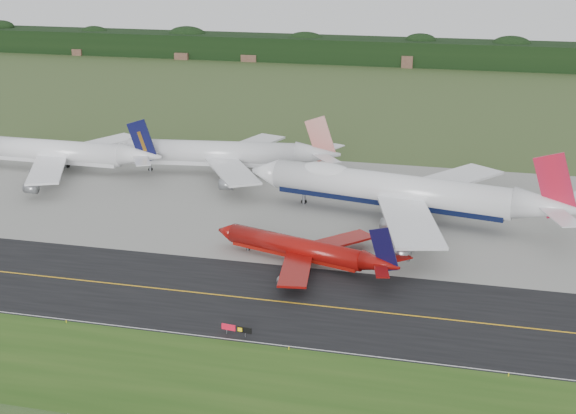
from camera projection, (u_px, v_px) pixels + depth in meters
The scene contains 15 objects.
ground at pixel (288, 293), 146.44m from camera, with size 600.00×600.00×0.00m, color #344520.
grass_verge at pixel (230, 394), 114.29m from camera, with size 400.00×30.00×0.01m, color #274E16.
taxiway at pixel (283, 302), 142.76m from camera, with size 400.00×32.00×0.02m, color black.
apron at pixel (338, 205), 193.29m from camera, with size 400.00×78.00×0.01m, color gray.
taxiway_centreline at pixel (283, 302), 142.76m from camera, with size 400.00×0.40×0.00m, color #EEAA16.
taxiway_edge_line at pixel (259, 343), 128.52m from camera, with size 400.00×0.25×0.00m, color silver.
horizon_treeline at pixel (420, 54), 396.14m from camera, with size 700.00×25.00×12.00m.
jet_ba_747 at pixel (401, 191), 182.35m from camera, with size 77.58×63.39×19.59m.
jet_red_737 at pixel (305, 250), 158.10m from camera, with size 40.34×32.08×11.11m.
jet_navy_gold at pixel (58, 152), 219.58m from camera, with size 62.16×54.31×16.08m.
jet_star_tail at pixel (224, 154), 216.70m from camera, with size 63.80×53.01×16.82m.
taxiway_sign at pixel (236, 329), 130.45m from camera, with size 5.27×0.81×1.76m.
edge_marker_left at pixel (66, 321), 135.08m from camera, with size 0.16×0.16×0.50m, color yellow.
edge_marker_center at pixel (289, 348), 126.37m from camera, with size 0.16×0.16×0.50m, color yellow.
edge_marker_right at pixel (509, 375), 118.80m from camera, with size 0.16×0.16×0.50m, color yellow.
Camera 1 is at (31.77, -129.58, 62.38)m, focal length 50.00 mm.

